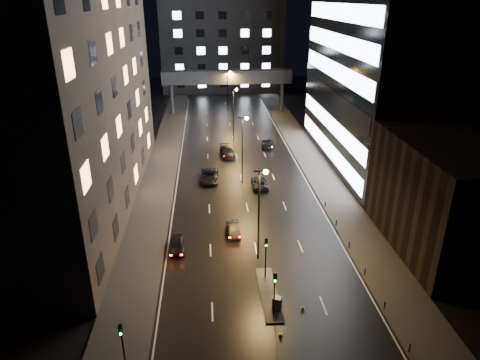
{
  "coord_description": "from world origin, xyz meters",
  "views": [
    {
      "loc": [
        -4.93,
        -30.15,
        25.61
      ],
      "look_at": [
        -0.97,
        19.89,
        4.0
      ],
      "focal_mm": 32.0,
      "sensor_mm": 36.0,
      "label": 1
    }
  ],
  "objects_px": {
    "car_away_b": "(233,229)",
    "car_away_d": "(227,152)",
    "car_toward_a": "(260,183)",
    "car_toward_b": "(267,143)",
    "utility_cabinet": "(277,304)",
    "car_away_c": "(209,176)",
    "car_away_a": "(177,245)"
  },
  "relations": [
    {
      "from": "car_away_d",
      "to": "car_toward_a",
      "type": "xyz_separation_m",
      "value": [
        4.01,
        -13.64,
        -0.08
      ]
    },
    {
      "from": "car_toward_a",
      "to": "utility_cabinet",
      "type": "bearing_deg",
      "value": 86.93
    },
    {
      "from": "car_away_c",
      "to": "car_toward_b",
      "type": "distance_m",
      "value": 18.51
    },
    {
      "from": "car_away_a",
      "to": "car_away_c",
      "type": "bearing_deg",
      "value": 75.25
    },
    {
      "from": "car_away_a",
      "to": "utility_cabinet",
      "type": "xyz_separation_m",
      "value": [
        9.3,
        -10.63,
        0.12
      ]
    },
    {
      "from": "car_away_d",
      "to": "car_toward_a",
      "type": "bearing_deg",
      "value": -81.15
    },
    {
      "from": "car_toward_b",
      "to": "car_away_a",
      "type": "bearing_deg",
      "value": 74.13
    },
    {
      "from": "car_away_a",
      "to": "car_away_c",
      "type": "height_order",
      "value": "car_away_c"
    },
    {
      "from": "car_away_b",
      "to": "car_away_d",
      "type": "relative_size",
      "value": 0.74
    },
    {
      "from": "car_away_c",
      "to": "car_toward_a",
      "type": "distance_m",
      "value": 7.8
    },
    {
      "from": "car_away_b",
      "to": "car_toward_a",
      "type": "distance_m",
      "value": 13.75
    },
    {
      "from": "car_away_c",
      "to": "car_toward_b",
      "type": "relative_size",
      "value": 1.14
    },
    {
      "from": "car_away_c",
      "to": "car_away_d",
      "type": "xyz_separation_m",
      "value": [
        3.24,
        10.76,
        -0.01
      ]
    },
    {
      "from": "car_away_d",
      "to": "car_toward_b",
      "type": "distance_m",
      "value": 8.71
    },
    {
      "from": "utility_cabinet",
      "to": "car_away_d",
      "type": "bearing_deg",
      "value": 116.48
    },
    {
      "from": "car_away_c",
      "to": "utility_cabinet",
      "type": "relative_size",
      "value": 4.37
    },
    {
      "from": "car_away_b",
      "to": "car_toward_b",
      "type": "bearing_deg",
      "value": 71.89
    },
    {
      "from": "car_away_a",
      "to": "car_away_b",
      "type": "height_order",
      "value": "car_away_a"
    },
    {
      "from": "car_away_a",
      "to": "car_away_d",
      "type": "relative_size",
      "value": 0.75
    },
    {
      "from": "car_away_a",
      "to": "car_toward_b",
      "type": "bearing_deg",
      "value": 63.22
    },
    {
      "from": "car_toward_b",
      "to": "car_away_d",
      "type": "bearing_deg",
      "value": 36.65
    },
    {
      "from": "car_toward_b",
      "to": "utility_cabinet",
      "type": "relative_size",
      "value": 3.82
    },
    {
      "from": "car_away_c",
      "to": "utility_cabinet",
      "type": "height_order",
      "value": "car_away_c"
    },
    {
      "from": "car_away_b",
      "to": "car_toward_a",
      "type": "xyz_separation_m",
      "value": [
        4.66,
        12.93,
        0.04
      ]
    },
    {
      "from": "car_away_a",
      "to": "car_away_b",
      "type": "bearing_deg",
      "value": 22.38
    },
    {
      "from": "car_away_b",
      "to": "car_away_c",
      "type": "distance_m",
      "value": 16.03
    },
    {
      "from": "car_away_c",
      "to": "car_away_d",
      "type": "relative_size",
      "value": 1.06
    },
    {
      "from": "car_away_c",
      "to": "car_toward_a",
      "type": "relative_size",
      "value": 1.15
    },
    {
      "from": "car_away_b",
      "to": "car_away_d",
      "type": "bearing_deg",
      "value": 85.47
    },
    {
      "from": "car_away_b",
      "to": "car_away_d",
      "type": "distance_m",
      "value": 26.58
    },
    {
      "from": "car_away_d",
      "to": "car_toward_b",
      "type": "relative_size",
      "value": 1.07
    },
    {
      "from": "car_away_b",
      "to": "car_away_d",
      "type": "height_order",
      "value": "car_away_d"
    }
  ]
}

